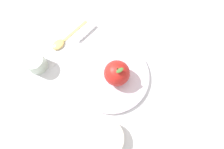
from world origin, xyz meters
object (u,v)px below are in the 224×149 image
Objects in this scene: side_bowl at (104,138)px; cup at (35,62)px; spoon at (62,42)px; dinner_plate at (112,75)px; apple at (117,73)px; knife at (77,42)px.

cup is (-0.33, 0.03, 0.01)m from side_bowl.
dinner_plate is at bearing 6.27° from spoon.
side_bowl is 1.76× the size of cup.
side_bowl is at bearing -54.79° from dinner_plate.
cup reaches higher than dinner_plate.
side_bowl is at bearing -59.38° from apple.
apple reaches higher than cup.
side_bowl reaches higher than spoon.
apple is at bearing 32.08° from cup.
cup is at bearing -147.00° from dinner_plate.
knife is (0.04, 0.15, -0.03)m from cup.
dinner_plate is 0.21m from side_bowl.
dinner_plate is at bearing 33.00° from cup.
apple is 0.41× the size of knife.
side_bowl is (0.10, -0.17, -0.03)m from apple.
spoon is at bearing -172.90° from apple.
knife is (-0.18, 0.01, -0.01)m from dinner_plate.
knife is at bearing 178.39° from apple.
side_bowl is 0.74× the size of spoon.
side_bowl reaches higher than dinner_plate.
side_bowl is 0.35m from knife.
apple is at bearing 7.10° from spoon.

